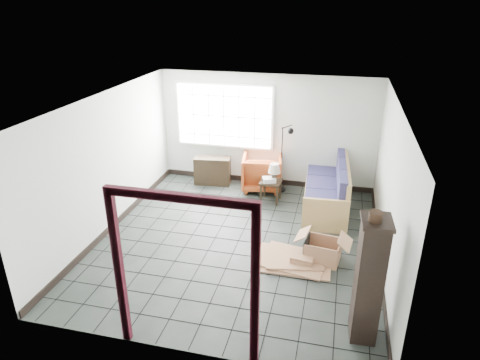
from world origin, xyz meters
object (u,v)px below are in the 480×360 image
(futon_sofa, at_px, (329,191))
(side_table, at_px, (271,184))
(armchair, at_px, (262,170))
(tall_shelf, at_px, (369,279))

(futon_sofa, height_order, side_table, futon_sofa)
(armchair, xyz_separation_m, side_table, (0.32, -0.62, -0.05))
(armchair, relative_size, side_table, 1.86)
(side_table, bearing_deg, armchair, 117.12)
(futon_sofa, bearing_deg, tall_shelf, -83.21)
(side_table, height_order, tall_shelf, tall_shelf)
(futon_sofa, distance_m, tall_shelf, 3.80)
(armchair, bearing_deg, tall_shelf, 108.52)
(futon_sofa, height_order, armchair, futon_sofa)
(futon_sofa, xyz_separation_m, tall_shelf, (0.62, -3.72, 0.51))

